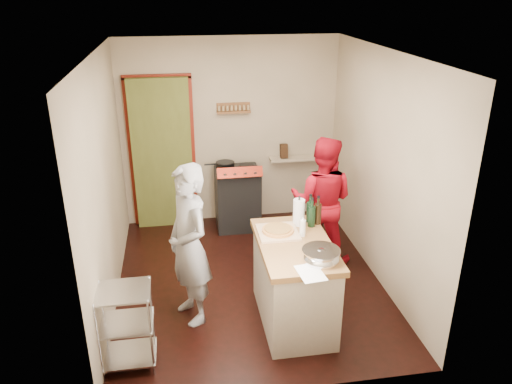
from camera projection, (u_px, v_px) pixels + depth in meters
floor at (249, 280)px, 5.86m from camera, size 3.50×3.50×0.00m
back_wall at (185, 145)px, 6.95m from camera, size 3.00×0.44×2.60m
left_wall at (105, 185)px, 5.14m from camera, size 0.04×3.50×2.60m
right_wall at (381, 169)px, 5.58m from camera, size 0.04×3.50×2.60m
ceiling at (248, 51)px, 4.85m from camera, size 3.00×3.50×0.02m
stove at (237, 197)px, 6.99m from camera, size 0.60×0.63×1.00m
wire_shelving at (126, 324)px, 4.41m from camera, size 0.48×0.40×0.80m
island at (294, 280)px, 5.00m from camera, size 0.72×1.31×1.21m
person_stripe at (189, 245)px, 4.91m from camera, size 0.61×0.72×1.68m
person_red at (322, 201)px, 6.00m from camera, size 0.96×0.87×1.60m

